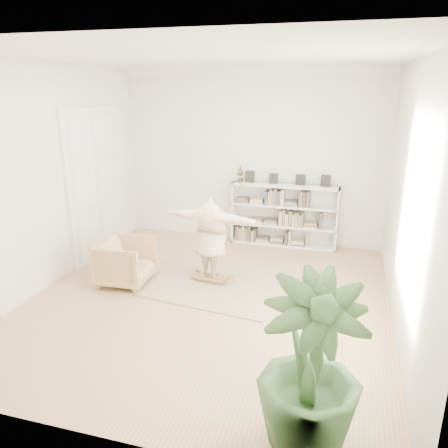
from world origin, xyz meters
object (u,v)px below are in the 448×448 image
at_px(bookshelf, 284,216).
at_px(rocker_board, 211,277).
at_px(houseplant, 310,367).
at_px(armchair, 125,262).
at_px(person, 211,236).

height_order(bookshelf, rocker_board, bookshelf).
bearing_deg(rocker_board, houseplant, -51.94).
bearing_deg(bookshelf, houseplant, -79.23).
bearing_deg(houseplant, armchair, 140.37).
bearing_deg(rocker_board, bookshelf, 74.19).
bearing_deg(bookshelf, rocker_board, -112.79).
bearing_deg(armchair, rocker_board, -74.46).
height_order(bookshelf, person, bookshelf).
height_order(bookshelf, armchair, bookshelf).
relative_size(armchair, houseplant, 0.50).
bearing_deg(person, bookshelf, -105.81).
bearing_deg(armchair, person, -74.46).
bearing_deg(bookshelf, armchair, -131.19).
relative_size(bookshelf, person, 1.28).
height_order(armchair, rocker_board, armchair).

